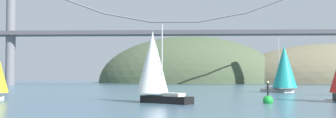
{
  "coord_description": "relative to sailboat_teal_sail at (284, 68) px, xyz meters",
  "views": [
    {
      "loc": [
        2.41,
        -22.97,
        3.07
      ],
      "look_at": [
        0.0,
        40.68,
        5.59
      ],
      "focal_mm": 43.06,
      "sensor_mm": 36.0,
      "label": 1
    }
  ],
  "objects": [
    {
      "name": "sailboat_white_mainsail",
      "position": [
        -20.85,
        -26.44,
        -0.15
      ],
      "size": [
        7.03,
        6.18,
        8.61
      ],
      "color": "black",
      "rests_on": "ground_plane"
    },
    {
      "name": "headland_right",
      "position": [
        39.98,
        86.86,
        -4.27
      ],
      "size": [
        79.35,
        44.0,
        30.4
      ],
      "primitive_type": "ellipsoid",
      "color": "#6B664C",
      "rests_on": "ground_plane"
    },
    {
      "name": "suspension_bridge",
      "position": [
        -20.02,
        46.86,
        11.88
      ],
      "size": [
        134.25,
        6.0,
        34.48
      ],
      "color": "slate",
      "rests_on": "ground_plane"
    },
    {
      "name": "channel_buoy",
      "position": [
        -8.45,
        -27.11,
        -3.9
      ],
      "size": [
        1.1,
        1.1,
        2.64
      ],
      "color": "green",
      "rests_on": "ground_plane"
    },
    {
      "name": "headland_center",
      "position": [
        -15.02,
        86.86,
        -4.27
      ],
      "size": [
        71.44,
        44.0,
        36.4
      ],
      "primitive_type": "ellipsoid",
      "color": "#425138",
      "rests_on": "ground_plane"
    },
    {
      "name": "sailboat_teal_sail",
      "position": [
        0.0,
        0.0,
        0.0
      ],
      "size": [
        6.15,
        8.39,
        9.62
      ],
      "color": "#B7B2A8",
      "rests_on": "ground_plane"
    }
  ]
}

